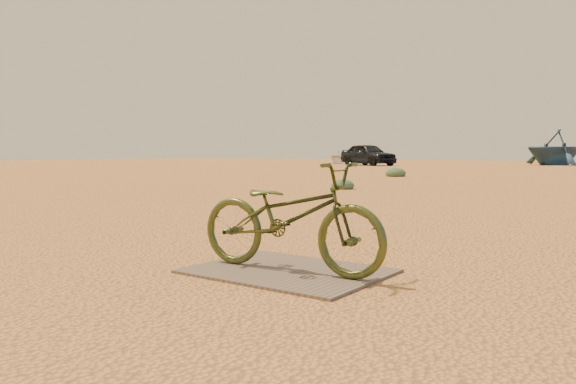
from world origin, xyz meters
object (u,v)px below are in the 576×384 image
Objects in this scene: boat_far_left at (555,147)px; plywood_board at (288,271)px; car at (368,154)px; boat_near_left at (346,157)px; bicycle at (290,217)px.

plywood_board is at bearing -49.16° from boat_far_left.
boat_near_left is (-4.81, 5.32, -0.24)m from car.
plywood_board is 42.43m from boat_near_left.
plywood_board is 0.32× the size of car.
plywood_board is 0.29× the size of boat_near_left.
boat_far_left is at bearing 97.78° from plywood_board.
boat_far_left reaches higher than bicycle.
boat_far_left reaches higher than car.
plywood_board is at bearing 48.50° from bicycle.
car is 0.93× the size of boat_far_left.
plywood_board is 0.90× the size of bicycle.
car is (-15.97, 31.71, 0.33)m from bicycle.
plywood_board is 35.48m from car.
car reaches higher than plywood_board.
plywood_board is 40.50m from boat_far_left.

